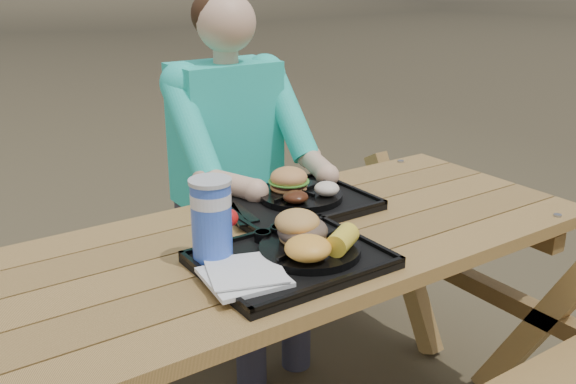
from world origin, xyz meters
TOP-DOWN VIEW (x-y plane):
  - picnic_table at (0.00, 0.00)m, footprint 1.80×1.49m
  - tray_near at (-0.10, -0.15)m, footprint 0.45×0.35m
  - tray_far at (0.14, 0.17)m, footprint 0.45×0.35m
  - plate_near at (-0.04, -0.16)m, footprint 0.26×0.26m
  - plate_far at (0.17, 0.18)m, footprint 0.26×0.26m
  - napkin_stack at (-0.25, -0.19)m, footprint 0.20×0.20m
  - soda_cup at (-0.26, -0.05)m, footprint 0.10×0.10m
  - condiment_bbq at (-0.10, -0.03)m, footprint 0.05×0.05m
  - condiment_mustard at (-0.05, -0.03)m, footprint 0.05×0.05m
  - sandwich at (-0.03, -0.12)m, footprint 0.12×0.12m
  - mac_cheese at (-0.09, -0.22)m, footprint 0.11×0.11m
  - corn_cob at (0.01, -0.22)m, footprint 0.13×0.13m
  - cutlery_far at (-0.04, 0.18)m, footprint 0.05×0.18m
  - burger at (0.16, 0.23)m, footprint 0.12×0.12m
  - baked_beans at (0.11, 0.12)m, footprint 0.08×0.08m
  - potato_salad at (0.22, 0.12)m, footprint 0.08×0.08m
  - diner at (0.19, 0.68)m, footprint 0.48×0.84m

SIDE VIEW (x-z plane):
  - picnic_table at x=0.00m, z-range 0.00..0.75m
  - diner at x=0.19m, z-range 0.00..1.28m
  - tray_near at x=-0.10m, z-range 0.75..0.77m
  - tray_far at x=0.14m, z-range 0.75..0.77m
  - cutlery_far at x=-0.04m, z-range 0.77..0.78m
  - plate_near at x=-0.04m, z-range 0.77..0.79m
  - plate_far at x=0.17m, z-range 0.77..0.79m
  - napkin_stack at x=-0.25m, z-range 0.77..0.79m
  - condiment_bbq at x=-0.10m, z-range 0.77..0.80m
  - condiment_mustard at x=-0.05m, z-range 0.77..0.80m
  - baked_beans at x=0.11m, z-range 0.79..0.82m
  - potato_salad at x=0.22m, z-range 0.79..0.83m
  - corn_cob at x=0.01m, z-range 0.79..0.85m
  - mac_cheese at x=-0.09m, z-range 0.79..0.85m
  - burger at x=0.16m, z-range 0.79..0.90m
  - sandwich at x=-0.03m, z-range 0.79..0.92m
  - soda_cup at x=-0.26m, z-range 0.77..0.97m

